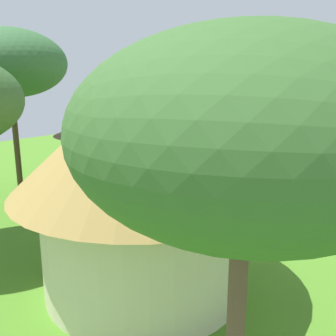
# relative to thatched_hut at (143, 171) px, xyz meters

# --- Properties ---
(ground_plane) EXTENTS (36.00, 36.00, 0.00)m
(ground_plane) POSITION_rel_thatched_hut_xyz_m (2.54, -6.06, -2.50)
(ground_plane) COLOR #4B8123
(thatched_hut) EXTENTS (5.19, 5.19, 4.49)m
(thatched_hut) POSITION_rel_thatched_hut_xyz_m (0.00, 0.00, 0.00)
(thatched_hut) COLOR beige
(thatched_hut) RESTS_ON ground_plane
(shade_umbrella) EXTENTS (3.71, 3.71, 2.93)m
(shade_umbrella) POSITION_rel_thatched_hut_xyz_m (5.97, -4.20, 0.07)
(shade_umbrella) COLOR #4A3027
(shade_umbrella) RESTS_ON ground_plane
(patio_dining_table) EXTENTS (1.43, 1.14, 0.74)m
(patio_dining_table) POSITION_rel_thatched_hut_xyz_m (5.97, -4.20, -1.85)
(patio_dining_table) COLOR silver
(patio_dining_table) RESTS_ON ground_plane
(patio_chair_east_end) EXTENTS (0.61, 0.61, 0.90)m
(patio_chair_east_end) POSITION_rel_thatched_hut_xyz_m (6.82, -4.99, -1.98)
(patio_chair_east_end) COLOR silver
(patio_chair_east_end) RESTS_ON ground_plane
(patio_chair_near_lawn) EXTENTS (0.57, 0.56, 0.90)m
(patio_chair_near_lawn) POSITION_rel_thatched_hut_xyz_m (6.43, -3.13, -1.98)
(patio_chair_near_lawn) COLOR white
(patio_chair_near_lawn) RESTS_ON ground_plane
(patio_chair_west_end) EXTENTS (0.52, 0.53, 0.90)m
(patio_chair_west_end) POSITION_rel_thatched_hut_xyz_m (4.84, -4.49, -1.98)
(patio_chair_west_end) COLOR white
(patio_chair_west_end) RESTS_ON ground_plane
(guest_beside_umbrella) EXTENTS (0.32, 0.55, 1.60)m
(guest_beside_umbrella) POSITION_rel_thatched_hut_xyz_m (4.32, -3.13, -1.54)
(guest_beside_umbrella) COLOR black
(guest_beside_umbrella) RESTS_ON ground_plane
(standing_watcher) EXTENTS (0.47, 0.49, 1.72)m
(standing_watcher) POSITION_rel_thatched_hut_xyz_m (1.09, -8.23, -1.47)
(standing_watcher) COLOR black
(standing_watcher) RESTS_ON ground_plane
(striped_lounge_chair) EXTENTS (0.82, 0.58, 0.64)m
(striped_lounge_chair) POSITION_rel_thatched_hut_xyz_m (0.58, -5.66, -2.24)
(striped_lounge_chair) COLOR #C7533E
(striped_lounge_chair) RESTS_ON ground_plane
(zebra_nearest_camera) EXTENTS (2.10, 1.51, 1.52)m
(zebra_nearest_camera) POSITION_rel_thatched_hut_xyz_m (3.48, -8.13, -1.51)
(zebra_nearest_camera) COLOR silver
(zebra_nearest_camera) RESTS_ON ground_plane
(zebra_by_umbrella) EXTENTS (1.53, 1.93, 1.56)m
(zebra_by_umbrella) POSITION_rel_thatched_hut_xyz_m (-0.80, -7.86, -1.48)
(zebra_by_umbrella) COLOR silver
(zebra_by_umbrella) RESTS_ON ground_plane
(zebra_toward_hut) EXTENTS (2.25, 0.94, 1.47)m
(zebra_toward_hut) POSITION_rel_thatched_hut_xyz_m (2.96, -4.56, -1.57)
(zebra_toward_hut) COLOR silver
(zebra_toward_hut) RESTS_ON ground_plane
(acacia_tree_right_background) EXTENTS (3.84, 3.84, 5.96)m
(acacia_tree_right_background) POSITION_rel_thatched_hut_xyz_m (7.41, -1.44, 2.30)
(acacia_tree_right_background) COLOR #41351D
(acacia_tree_right_background) RESTS_ON ground_plane
(acacia_tree_far_lawn) EXTENTS (2.88, 2.88, 4.75)m
(acacia_tree_far_lawn) POSITION_rel_thatched_hut_xyz_m (-3.54, 2.58, 1.37)
(acacia_tree_far_lawn) COLOR brown
(acacia_tree_far_lawn) RESTS_ON ground_plane
(brick_patio_kerb) EXTENTS (0.96, 2.81, 0.08)m
(brick_patio_kerb) POSITION_rel_thatched_hut_xyz_m (5.68, -9.46, -2.46)
(brick_patio_kerb) COLOR #A5543C
(brick_patio_kerb) RESTS_ON ground_plane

